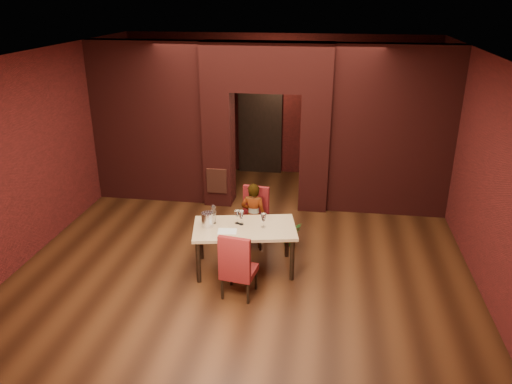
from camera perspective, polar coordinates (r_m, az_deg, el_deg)
floor at (r=8.46m, az=-0.67°, el=-6.63°), size 8.00×8.00×0.00m
ceiling at (r=7.47m, az=-0.78°, el=15.45°), size 7.00×8.00×0.04m
wall_back at (r=11.65m, az=2.52°, el=9.83°), size 7.00×0.04×3.20m
wall_front at (r=4.30m, az=-9.62°, el=-13.07°), size 7.00×0.04×3.20m
wall_left at (r=9.05m, az=-23.23°, el=4.47°), size 0.04×8.00×3.20m
wall_right at (r=8.05m, az=24.69°, el=2.21°), size 0.04×8.00×3.20m
pillar_left at (r=10.00m, az=-4.24°, el=5.07°), size 0.55×0.55×2.30m
pillar_right at (r=9.77m, az=6.74°, el=4.57°), size 0.55×0.55×2.30m
lintel at (r=9.49m, az=1.26°, el=14.11°), size 2.45×0.55×0.90m
wing_wall_left at (r=10.28m, az=-12.08°, el=7.72°), size 2.28×0.35×3.20m
wing_wall_right at (r=9.71m, az=15.26°, el=6.60°), size 2.28×0.35×3.20m
vent_panel at (r=9.92m, az=-4.51°, el=1.27°), size 0.40×0.03×0.50m
rear_door at (r=11.77m, az=0.49°, el=7.22°), size 0.90×0.08×2.10m
rear_door_frame at (r=11.73m, az=0.46°, el=7.17°), size 1.02×0.04×2.22m
dining_table at (r=7.76m, az=-1.29°, el=-6.41°), size 1.69×1.16×0.72m
chair_far at (r=8.44m, az=-0.36°, el=-2.93°), size 0.51×0.51×0.99m
chair_near at (r=7.07m, az=-1.95°, el=-8.18°), size 0.51×0.51×1.00m
person_seated at (r=8.31m, az=-0.30°, el=-2.72°), size 0.44×0.30×1.15m
wine_glass_a at (r=7.66m, az=-2.18°, el=-2.88°), size 0.09×0.09×0.21m
wine_glass_b at (r=7.62m, az=-1.71°, el=-2.96°), size 0.09×0.09×0.23m
wine_glass_c at (r=7.53m, az=0.85°, el=-3.29°), size 0.09×0.09×0.22m
tasting_sheet at (r=7.46m, az=-3.31°, el=-4.50°), size 0.30×0.24×0.00m
wine_bucket at (r=7.60m, az=-5.57°, el=-3.16°), size 0.18×0.18×0.22m
water_bottle at (r=7.67m, az=-4.88°, el=-2.53°), size 0.07×0.07×0.30m
potted_plant at (r=8.58m, az=3.91°, el=-4.68°), size 0.49×0.48×0.42m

